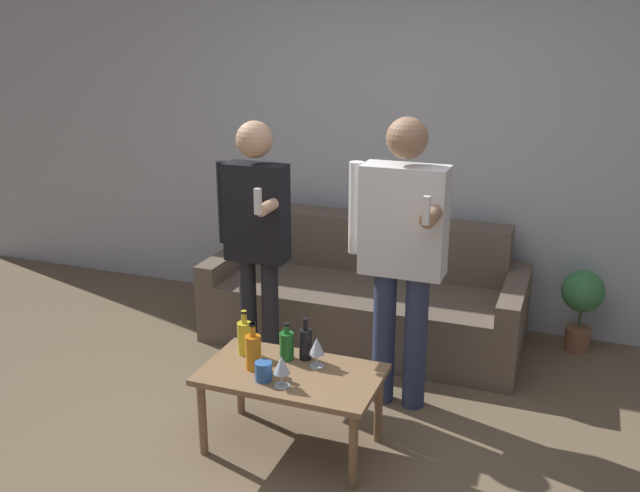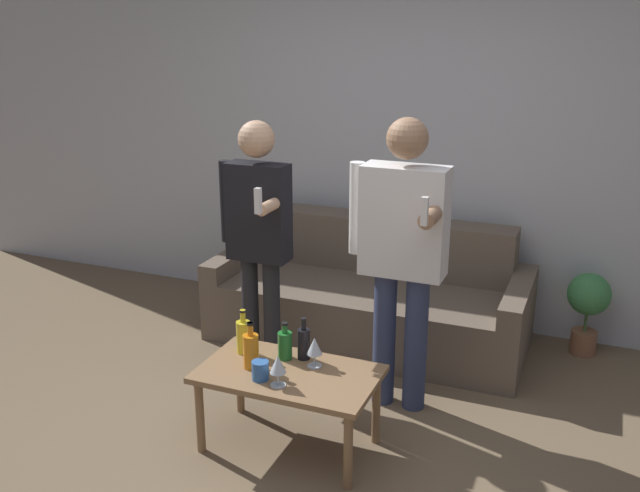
# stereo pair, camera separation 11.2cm
# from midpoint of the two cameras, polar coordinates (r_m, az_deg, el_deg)

# --- Properties ---
(ground_plane) EXTENTS (16.00, 16.00, 0.00)m
(ground_plane) POSITION_cam_midpoint_polar(r_m,az_deg,el_deg) (3.62, -3.62, -18.02)
(ground_plane) COLOR #756047
(wall_back) EXTENTS (8.00, 0.06, 2.70)m
(wall_back) POSITION_cam_midpoint_polar(r_m,az_deg,el_deg) (5.07, 6.32, 9.00)
(wall_back) COLOR silver
(wall_back) RESTS_ON ground_plane
(couch) EXTENTS (2.11, 0.89, 0.79)m
(couch) POSITION_cam_midpoint_polar(r_m,az_deg,el_deg) (4.91, 3.10, -4.13)
(couch) COLOR #6B5B4C
(couch) RESTS_ON ground_plane
(coffee_table) EXTENTS (0.90, 0.52, 0.43)m
(coffee_table) POSITION_cam_midpoint_polar(r_m,az_deg,el_deg) (3.64, -3.21, -10.78)
(coffee_table) COLOR #8E6B47
(coffee_table) RESTS_ON ground_plane
(bottle_orange) EXTENTS (0.08, 0.08, 0.24)m
(bottle_orange) POSITION_cam_midpoint_polar(r_m,az_deg,el_deg) (3.78, -6.90, -7.23)
(bottle_orange) COLOR yellow
(bottle_orange) RESTS_ON coffee_table
(bottle_green) EXTENTS (0.07, 0.07, 0.23)m
(bottle_green) POSITION_cam_midpoint_polar(r_m,az_deg,el_deg) (3.70, -2.04, -7.76)
(bottle_green) COLOR black
(bottle_green) RESTS_ON coffee_table
(bottle_dark) EXTENTS (0.08, 0.08, 0.25)m
(bottle_dark) POSITION_cam_midpoint_polar(r_m,az_deg,el_deg) (3.62, -6.26, -8.34)
(bottle_dark) COLOR orange
(bottle_dark) RESTS_ON coffee_table
(bottle_yellow) EXTENTS (0.07, 0.07, 0.20)m
(bottle_yellow) POSITION_cam_midpoint_polar(r_m,az_deg,el_deg) (3.71, -3.55, -7.90)
(bottle_yellow) COLOR #23752D
(bottle_yellow) RESTS_ON coffee_table
(wine_glass_near) EXTENTS (0.08, 0.08, 0.16)m
(wine_glass_near) POSITION_cam_midpoint_polar(r_m,az_deg,el_deg) (3.62, -1.15, -8.09)
(wine_glass_near) COLOR silver
(wine_glass_near) RESTS_ON coffee_table
(wine_glass_far) EXTENTS (0.08, 0.08, 0.16)m
(wine_glass_far) POSITION_cam_midpoint_polar(r_m,az_deg,el_deg) (3.44, -4.03, -9.55)
(wine_glass_far) COLOR silver
(wine_glass_far) RESTS_ON coffee_table
(cup_on_table) EXTENTS (0.08, 0.08, 0.10)m
(cup_on_table) POSITION_cam_midpoint_polar(r_m,az_deg,el_deg) (3.53, -5.46, -9.95)
(cup_on_table) COLOR #3366B2
(cup_on_table) RESTS_ON coffee_table
(person_standing_left) EXTENTS (0.43, 0.40, 1.58)m
(person_standing_left) POSITION_cam_midpoint_polar(r_m,az_deg,el_deg) (4.15, -5.91, 1.28)
(person_standing_left) COLOR #232328
(person_standing_left) RESTS_ON ground_plane
(person_standing_right) EXTENTS (0.54, 0.43, 1.64)m
(person_standing_right) POSITION_cam_midpoint_polar(r_m,az_deg,el_deg) (3.84, 5.75, 0.10)
(person_standing_right) COLOR navy
(person_standing_right) RESTS_ON ground_plane
(potted_plant) EXTENTS (0.27, 0.27, 0.56)m
(potted_plant) POSITION_cam_midpoint_polar(r_m,az_deg,el_deg) (4.96, 19.63, -4.06)
(potted_plant) COLOR #936042
(potted_plant) RESTS_ON ground_plane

